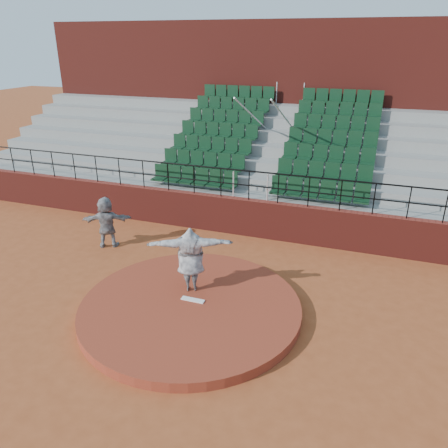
# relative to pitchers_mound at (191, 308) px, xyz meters

# --- Properties ---
(ground) EXTENTS (90.00, 90.00, 0.00)m
(ground) POSITION_rel_pitchers_mound_xyz_m (0.00, 0.00, -0.12)
(ground) COLOR #994722
(ground) RESTS_ON ground
(pitchers_mound) EXTENTS (5.50, 5.50, 0.25)m
(pitchers_mound) POSITION_rel_pitchers_mound_xyz_m (0.00, 0.00, 0.00)
(pitchers_mound) COLOR maroon
(pitchers_mound) RESTS_ON ground
(pitching_rubber) EXTENTS (0.60, 0.15, 0.03)m
(pitching_rubber) POSITION_rel_pitchers_mound_xyz_m (0.00, 0.15, 0.14)
(pitching_rubber) COLOR white
(pitching_rubber) RESTS_ON pitchers_mound
(boundary_wall) EXTENTS (24.00, 0.30, 1.30)m
(boundary_wall) POSITION_rel_pitchers_mound_xyz_m (0.00, 5.00, 0.53)
(boundary_wall) COLOR maroon
(boundary_wall) RESTS_ON ground
(wall_railing) EXTENTS (24.04, 0.05, 1.03)m
(wall_railing) POSITION_rel_pitchers_mound_xyz_m (0.00, 5.00, 1.90)
(wall_railing) COLOR black
(wall_railing) RESTS_ON boundary_wall
(seating_deck) EXTENTS (24.00, 5.97, 4.63)m
(seating_deck) POSITION_rel_pitchers_mound_xyz_m (0.00, 8.65, 1.32)
(seating_deck) COLOR gray
(seating_deck) RESTS_ON ground
(press_box_facade) EXTENTS (24.00, 3.00, 7.10)m
(press_box_facade) POSITION_rel_pitchers_mound_xyz_m (0.00, 12.60, 3.43)
(press_box_facade) COLOR maroon
(press_box_facade) RESTS_ON ground
(pitcher) EXTENTS (2.22, 1.36, 1.76)m
(pitcher) POSITION_rel_pitchers_mound_xyz_m (-0.25, 0.65, 1.00)
(pitcher) COLOR black
(pitcher) RESTS_ON pitchers_mound
(fielder) EXTENTS (1.65, 1.13, 1.70)m
(fielder) POSITION_rel_pitchers_mound_xyz_m (-4.08, 2.59, 0.73)
(fielder) COLOR black
(fielder) RESTS_ON ground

